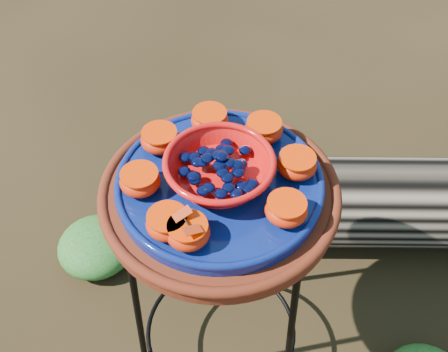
% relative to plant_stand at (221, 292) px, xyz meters
% --- Properties ---
extents(plant_stand, '(0.44, 0.44, 0.70)m').
position_rel_plant_stand_xyz_m(plant_stand, '(0.00, 0.00, 0.00)').
color(plant_stand, black).
rests_on(plant_stand, ground).
extents(terracotta_saucer, '(0.47, 0.47, 0.04)m').
position_rel_plant_stand_xyz_m(terracotta_saucer, '(0.00, 0.00, 0.37)').
color(terracotta_saucer, '#481A0D').
rests_on(terracotta_saucer, plant_stand).
extents(cobalt_plate, '(0.40, 0.40, 0.03)m').
position_rel_plant_stand_xyz_m(cobalt_plate, '(0.00, 0.00, 0.40)').
color(cobalt_plate, '#060D43').
rests_on(cobalt_plate, terracotta_saucer).
extents(red_bowl, '(0.20, 0.20, 0.06)m').
position_rel_plant_stand_xyz_m(red_bowl, '(0.00, 0.00, 0.44)').
color(red_bowl, red).
rests_on(red_bowl, cobalt_plate).
extents(glass_gems, '(0.16, 0.16, 0.03)m').
position_rel_plant_stand_xyz_m(glass_gems, '(0.00, 0.00, 0.48)').
color(glass_gems, black).
rests_on(glass_gems, red_bowl).
extents(orange_half_0, '(0.08, 0.08, 0.04)m').
position_rel_plant_stand_xyz_m(orange_half_0, '(-0.03, -0.15, 0.44)').
color(orange_half_0, '#CD0700').
rests_on(orange_half_0, cobalt_plate).
extents(orange_half_1, '(0.08, 0.08, 0.04)m').
position_rel_plant_stand_xyz_m(orange_half_1, '(0.13, -0.07, 0.44)').
color(orange_half_1, '#CD0700').
rests_on(orange_half_1, cobalt_plate).
extents(orange_half_2, '(0.08, 0.08, 0.04)m').
position_rel_plant_stand_xyz_m(orange_half_2, '(0.14, 0.05, 0.44)').
color(orange_half_2, '#CD0700').
rests_on(orange_half_2, cobalt_plate).
extents(orange_half_3, '(0.08, 0.08, 0.04)m').
position_rel_plant_stand_xyz_m(orange_half_3, '(0.07, 0.13, 0.44)').
color(orange_half_3, '#CD0700').
rests_on(orange_half_3, cobalt_plate).
extents(orange_half_4, '(0.08, 0.08, 0.04)m').
position_rel_plant_stand_xyz_m(orange_half_4, '(-0.05, 0.14, 0.44)').
color(orange_half_4, '#CD0700').
rests_on(orange_half_4, cobalt_plate).
extents(orange_half_5, '(0.08, 0.08, 0.04)m').
position_rel_plant_stand_xyz_m(orange_half_5, '(-0.13, 0.07, 0.44)').
color(orange_half_5, '#CD0700').
rests_on(orange_half_5, cobalt_plate).
extents(orange_half_6, '(0.08, 0.08, 0.04)m').
position_rel_plant_stand_xyz_m(orange_half_6, '(-0.14, -0.05, 0.44)').
color(orange_half_6, '#CD0700').
rests_on(orange_half_6, cobalt_plate).
extents(orange_half_7, '(0.08, 0.08, 0.04)m').
position_rel_plant_stand_xyz_m(orange_half_7, '(-0.07, -0.13, 0.44)').
color(orange_half_7, '#CD0700').
rests_on(orange_half_7, cobalt_plate).
extents(butterfly, '(0.08, 0.08, 0.01)m').
position_rel_plant_stand_xyz_m(butterfly, '(-0.03, -0.15, 0.46)').
color(butterfly, '#B72C0D').
rests_on(butterfly, orange_half_0).
extents(driftwood_log, '(1.63, 0.66, 0.30)m').
position_rel_plant_stand_xyz_m(driftwood_log, '(0.44, 0.53, -0.20)').
color(driftwood_log, black).
rests_on(driftwood_log, ground).
extents(foliage_left, '(0.25, 0.25, 0.12)m').
position_rel_plant_stand_xyz_m(foliage_left, '(-0.46, 0.27, -0.29)').
color(foliage_left, '#184311').
rests_on(foliage_left, ground).
extents(foliage_back, '(0.31, 0.31, 0.16)m').
position_rel_plant_stand_xyz_m(foliage_back, '(-0.19, 0.61, -0.27)').
color(foliage_back, '#184311').
rests_on(foliage_back, ground).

